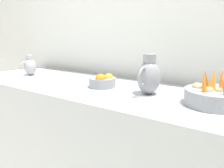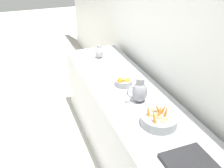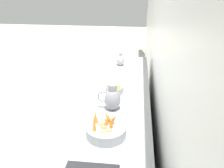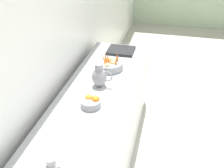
# 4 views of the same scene
# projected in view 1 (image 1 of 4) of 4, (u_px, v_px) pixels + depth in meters

# --- Properties ---
(prep_counter) EXTENTS (0.74, 2.68, 0.89)m
(prep_counter) POSITION_uv_depth(u_px,v_px,m) (117.00, 149.00, 1.65)
(prep_counter) COLOR #ADAFB5
(prep_counter) RESTS_ON ground_plane
(vegetable_colander) EXTENTS (0.32, 0.32, 0.20)m
(vegetable_colander) POSITION_uv_depth(u_px,v_px,m) (214.00, 96.00, 1.21)
(vegetable_colander) COLOR gray
(vegetable_colander) RESTS_ON prep_counter
(orange_bowl) EXTENTS (0.19, 0.19, 0.10)m
(orange_bowl) POSITION_uv_depth(u_px,v_px,m) (103.00, 81.00, 1.61)
(orange_bowl) COLOR gray
(orange_bowl) RESTS_ON prep_counter
(metal_pitcher_tall) EXTENTS (0.21, 0.15, 0.25)m
(metal_pitcher_tall) POSITION_uv_depth(u_px,v_px,m) (149.00, 76.00, 1.41)
(metal_pitcher_tall) COLOR gray
(metal_pitcher_tall) RESTS_ON prep_counter
(metal_pitcher_short) EXTENTS (0.16, 0.11, 0.18)m
(metal_pitcher_short) POSITION_uv_depth(u_px,v_px,m) (30.00, 66.00, 2.05)
(metal_pitcher_short) COLOR #A3A3A8
(metal_pitcher_short) RESTS_ON prep_counter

